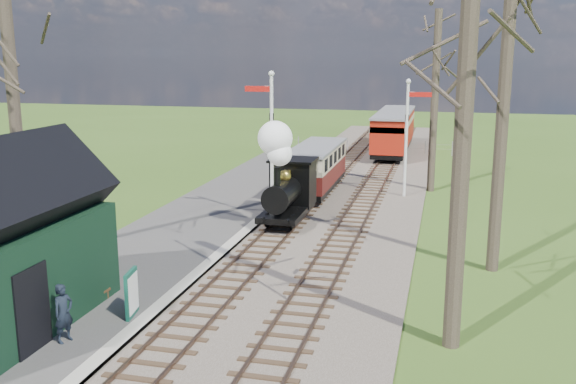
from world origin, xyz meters
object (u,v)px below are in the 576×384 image
(semaphore_near, at_px, (270,136))
(person, at_px, (64,313))
(red_carriage_a, at_px, (390,135))
(station_shed, at_px, (0,247))
(red_carriage_b, at_px, (397,126))
(coach, at_px, (316,166))
(semaphore_far, at_px, (408,129))
(locomotive, at_px, (286,179))
(bench, at_px, (83,291))
(sign_board, at_px, (132,293))

(semaphore_near, bearing_deg, person, -97.50)
(semaphore_near, distance_m, red_carriage_a, 17.86)
(station_shed, height_order, red_carriage_b, station_shed)
(coach, distance_m, red_carriage_a, 12.01)
(semaphore_far, bearing_deg, red_carriage_b, 95.98)
(semaphore_near, height_order, red_carriage_b, semaphore_near)
(station_shed, relative_size, coach, 0.93)
(station_shed, bearing_deg, locomotive, 69.79)
(locomotive, xyz_separation_m, red_carriage_b, (2.61, 23.29, -0.35))
(bench, bearing_deg, locomotive, 72.34)
(semaphore_near, relative_size, person, 4.35)
(semaphore_near, height_order, locomotive, semaphore_near)
(locomotive, bearing_deg, red_carriage_a, 81.65)
(locomotive, height_order, sign_board, locomotive)
(semaphore_near, distance_m, semaphore_far, 7.91)
(sign_board, bearing_deg, red_carriage_a, 81.54)
(red_carriage_a, bearing_deg, sign_board, -98.46)
(red_carriage_b, bearing_deg, coach, -98.58)
(semaphore_near, relative_size, coach, 0.92)
(bench, bearing_deg, semaphore_near, 76.85)
(locomotive, relative_size, bench, 2.70)
(locomotive, xyz_separation_m, sign_board, (-1.56, -10.25, -1.15))
(locomotive, relative_size, red_carriage_a, 0.76)
(locomotive, bearing_deg, coach, 89.89)
(semaphore_far, height_order, red_carriage_b, semaphore_far)
(coach, bearing_deg, red_carriage_a, 77.50)
(locomotive, bearing_deg, person, -101.22)
(semaphore_near, bearing_deg, semaphore_far, 49.40)
(person, bearing_deg, station_shed, 96.76)
(station_shed, distance_m, semaphore_near, 12.58)
(station_shed, relative_size, locomotive, 1.49)
(red_carriage_a, bearing_deg, person, -99.52)
(station_shed, height_order, red_carriage_a, station_shed)
(semaphore_far, xyz_separation_m, coach, (-4.37, -0.30, -1.91))
(semaphore_near, bearing_deg, coach, 82.32)
(semaphore_far, relative_size, red_carriage_a, 1.03)
(semaphore_near, distance_m, coach, 6.15)
(station_shed, relative_size, person, 4.40)
(semaphore_far, relative_size, person, 4.00)
(sign_board, height_order, bench, sign_board)
(person, bearing_deg, sign_board, -6.37)
(semaphore_near, distance_m, sign_board, 11.01)
(station_shed, distance_m, person, 2.36)
(red_carriage_a, height_order, person, red_carriage_a)
(semaphore_far, relative_size, coach, 0.85)
(locomotive, bearing_deg, sign_board, -98.64)
(semaphore_near, relative_size, red_carriage_b, 1.12)
(bench, relative_size, person, 1.09)
(coach, bearing_deg, locomotive, -90.11)
(red_carriage_a, relative_size, person, 3.90)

